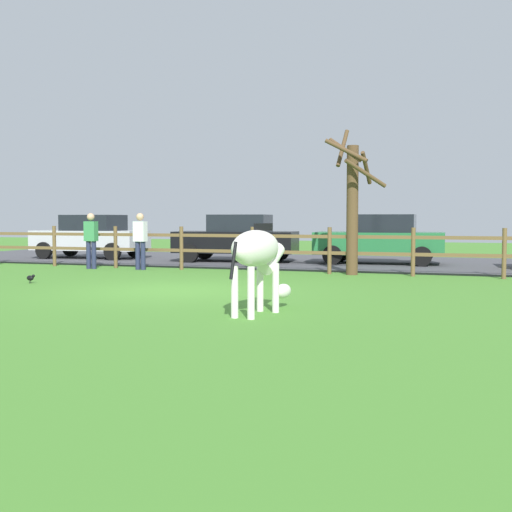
{
  "coord_description": "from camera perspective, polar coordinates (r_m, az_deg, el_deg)",
  "views": [
    {
      "loc": [
        6.07,
        -12.18,
        1.49
      ],
      "look_at": [
        1.59,
        0.55,
        0.71
      ],
      "focal_mm": 46.13,
      "sensor_mm": 36.0,
      "label": 1
    }
  ],
  "objects": [
    {
      "name": "parked_car_black",
      "position": [
        21.89,
        -1.66,
        1.6
      ],
      "size": [
        4.17,
        2.26,
        1.56
      ],
      "color": "black",
      "rests_on": "parking_asphalt"
    },
    {
      "name": "paddock_fence",
      "position": [
        18.26,
        -0.3,
        0.87
      ],
      "size": [
        21.97,
        0.11,
        1.25
      ],
      "color": "brown",
      "rests_on": "ground_plane"
    },
    {
      "name": "crow_on_grass",
      "position": [
        15.93,
        -18.96,
        -1.8
      ],
      "size": [
        0.21,
        0.1,
        0.2
      ],
      "color": "black",
      "rests_on": "ground_plane"
    },
    {
      "name": "parked_car_silver",
      "position": [
        24.41,
        -14.11,
        1.68
      ],
      "size": [
        4.09,
        2.06,
        1.56
      ],
      "color": "#B7BABF",
      "rests_on": "parking_asphalt"
    },
    {
      "name": "visitor_right_of_tree",
      "position": [
        19.26,
        -10.01,
        1.51
      ],
      "size": [
        0.37,
        0.24,
        1.64
      ],
      "color": "#232847",
      "rests_on": "ground_plane"
    },
    {
      "name": "ground_plane",
      "position": [
        13.69,
        -7.08,
        -2.98
      ],
      "size": [
        60.0,
        60.0,
        0.0
      ],
      "primitive_type": "plane",
      "color": "#47842D"
    },
    {
      "name": "visitor_left_of_tree",
      "position": [
        19.91,
        -14.11,
        1.52
      ],
      "size": [
        0.36,
        0.22,
        1.64
      ],
      "color": "#232847",
      "rests_on": "ground_plane"
    },
    {
      "name": "parked_car_green",
      "position": [
        21.15,
        10.74,
        1.48
      ],
      "size": [
        4.08,
        2.05,
        1.56
      ],
      "color": "#236B38",
      "rests_on": "parking_asphalt"
    },
    {
      "name": "zebra",
      "position": [
        10.13,
        0.21,
        0.1
      ],
      "size": [
        0.67,
        1.93,
        1.41
      ],
      "color": "white",
      "rests_on": "ground_plane"
    },
    {
      "name": "bare_tree",
      "position": [
        17.43,
        8.37,
        4.69
      ],
      "size": [
        1.54,
        1.3,
        3.85
      ],
      "color": "#513A23",
      "rests_on": "ground_plane"
    },
    {
      "name": "parking_asphalt",
      "position": [
        22.37,
        3.58,
        -0.47
      ],
      "size": [
        28.0,
        7.4,
        0.05
      ],
      "primitive_type": "cube",
      "color": "#47474C",
      "rests_on": "ground_plane"
    }
  ]
}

